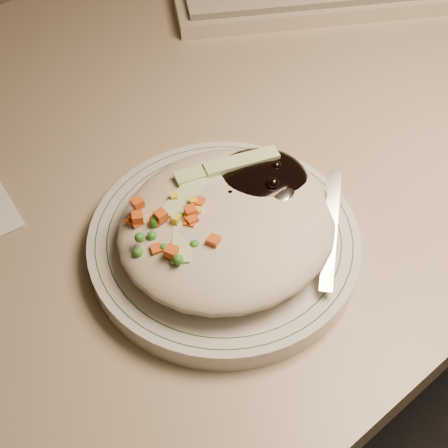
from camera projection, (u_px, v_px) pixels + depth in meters
desk at (190, 244)px, 0.82m from camera, size 1.40×0.70×0.74m
plate at (224, 243)px, 0.55m from camera, size 0.24×0.24×0.02m
plate_rim at (224, 236)px, 0.55m from camera, size 0.23×0.23×0.00m
meal at (228, 218)px, 0.53m from camera, size 0.20×0.19×0.05m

